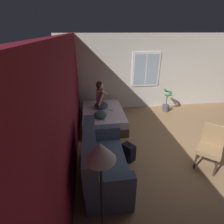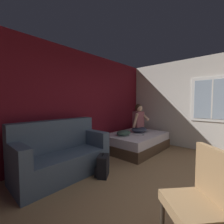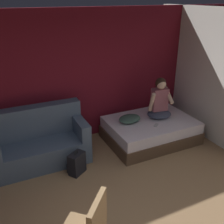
% 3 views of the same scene
% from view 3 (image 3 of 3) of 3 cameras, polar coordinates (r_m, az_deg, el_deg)
% --- Properties ---
extents(wall_back_accent, '(10.70, 0.16, 2.70)m').
position_cam_3_polar(wall_back_accent, '(5.38, -11.43, 6.89)').
color(wall_back_accent, maroon).
rests_on(wall_back_accent, ground).
extents(bed, '(1.85, 1.31, 0.48)m').
position_cam_3_polar(bed, '(5.71, 8.30, -3.93)').
color(bed, '#4C3828').
rests_on(bed, ground).
extents(couch, '(1.71, 0.83, 1.04)m').
position_cam_3_polar(couch, '(5.08, -15.38, -6.43)').
color(couch, '#47566B').
rests_on(couch, ground).
extents(person_seated, '(0.57, 0.50, 0.88)m').
position_cam_3_polar(person_seated, '(5.63, 10.33, 2.22)').
color(person_seated, '#383D51').
rests_on(person_seated, bed).
extents(backpack, '(0.35, 0.34, 0.46)m').
position_cam_3_polar(backpack, '(4.73, -7.74, -11.07)').
color(backpack, black).
rests_on(backpack, ground).
extents(throw_pillow, '(0.52, 0.42, 0.14)m').
position_cam_3_polar(throw_pillow, '(5.45, 3.85, -1.48)').
color(throw_pillow, '#385147').
rests_on(throw_pillow, bed).
extents(cell_phone, '(0.16, 0.14, 0.01)m').
position_cam_3_polar(cell_phone, '(5.40, 9.58, -2.82)').
color(cell_phone, '#B7B7BC').
rests_on(cell_phone, bed).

